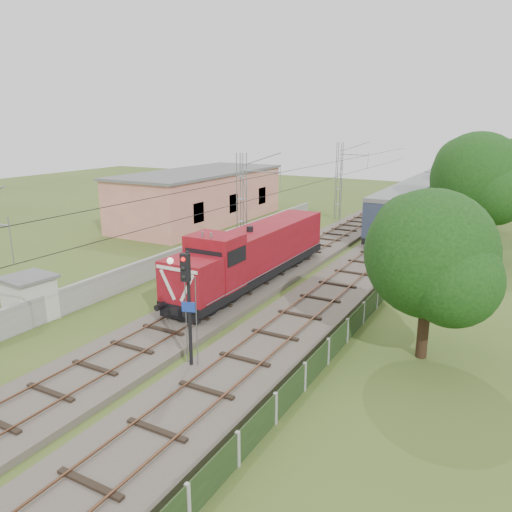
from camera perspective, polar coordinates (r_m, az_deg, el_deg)
The scene contains 15 objects.
ground at distance 25.36m, azimuth -9.58°, elevation -8.53°, with size 140.00×140.00×0.00m, color #3E5620.
track_main at distance 30.68m, azimuth -1.49°, elevation -3.70°, with size 4.20×70.00×0.45m.
track_side at distance 40.48m, azimuth 14.10°, elevation 0.51°, with size 4.20×80.00×0.45m.
catenary at distance 35.36m, azimuth -1.56°, elevation 5.30°, with size 3.31×70.00×8.00m.
boundary_wall at distance 37.93m, azimuth -6.16°, elevation 0.80°, with size 0.25×40.00×1.50m, color #9E9E99.
station_building at distance 52.01m, azimuth -6.36°, elevation 6.81°, with size 8.40×20.40×5.22m.
fence at distance 24.03m, azimuth 10.37°, elevation -8.38°, with size 0.12×32.00×1.20m.
locomotive at distance 31.20m, azimuth -0.30°, elevation 0.31°, with size 2.76×15.79×4.01m.
coach_rake at distance 74.21m, azimuth 21.44°, elevation 8.34°, with size 3.19×71.11×3.69m.
signal_post at distance 20.09m, azimuth -7.86°, elevation -3.99°, with size 0.56×0.44×5.17m.
relay_hut at distance 28.54m, azimuth -24.44°, elevation -4.39°, with size 2.52×2.52×2.40m.
tree_a at distance 22.13m, azimuth 19.45°, elevation 0.05°, with size 5.76×5.49×7.47m.
tree_b at distance 41.92m, azimuth 24.07°, elevation 8.07°, with size 7.26×6.91×9.41m.
tree_c at distance 52.57m, azimuth 24.72°, elevation 8.69°, with size 6.70×6.38×8.68m.
tree_d at distance 67.61m, azimuth 27.25°, elevation 9.27°, with size 6.30×6.00×8.17m.
Camera 1 is at (14.71, -18.03, 10.09)m, focal length 35.00 mm.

